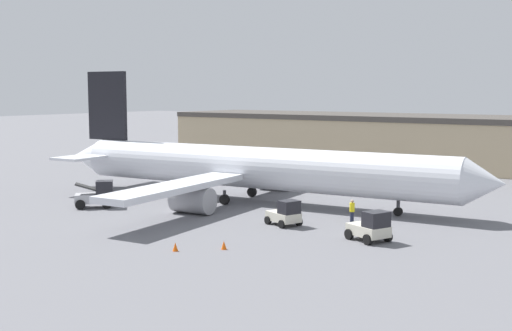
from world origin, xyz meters
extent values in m
plane|color=slate|center=(0.00, 0.00, 0.00)|extent=(400.00, 400.00, 0.00)
cube|color=tan|center=(8.67, 36.47, 3.04)|extent=(87.31, 15.05, 6.08)
cube|color=#47423D|center=(8.67, 36.47, 6.43)|extent=(87.31, 15.35, 0.70)
cylinder|color=silver|center=(0.00, 0.00, 3.15)|extent=(36.70, 7.06, 3.76)
cone|color=silver|center=(19.68, 1.79, 3.15)|extent=(3.33, 3.94, 3.68)
cone|color=silver|center=(-20.24, -1.85, 3.15)|extent=(4.44, 3.93, 3.57)
cube|color=silver|center=(-2.70, 9.47, 2.50)|extent=(4.54, 15.81, 0.50)
cube|color=silver|center=(-0.94, -9.80, 2.50)|extent=(4.54, 15.81, 0.50)
cylinder|color=#939399|center=(-2.48, 7.14, 1.14)|extent=(3.62, 2.48, 2.18)
cylinder|color=#939399|center=(-1.15, -7.47, 1.14)|extent=(3.62, 2.48, 2.18)
cube|color=black|center=(-17.43, -1.59, 8.51)|extent=(4.88, 0.80, 6.95)
cube|color=silver|center=(-17.81, 2.53, 3.53)|extent=(3.78, 4.80, 0.24)
cube|color=silver|center=(-17.06, -5.71, 3.53)|extent=(3.78, 4.80, 0.24)
cylinder|color=#38383D|center=(13.09, 1.19, 0.64)|extent=(0.28, 0.28, 1.28)
cylinder|color=black|center=(13.09, 1.19, 0.35)|extent=(0.73, 0.41, 0.70)
cylinder|color=#38383D|center=(-1.60, -2.60, 0.64)|extent=(0.28, 0.28, 1.28)
cylinder|color=black|center=(-1.60, -2.60, 0.45)|extent=(0.93, 0.43, 0.90)
cylinder|color=#38383D|center=(-2.04, 2.27, 0.64)|extent=(0.28, 0.28, 1.28)
cylinder|color=black|center=(-2.04, 2.27, 0.45)|extent=(0.93, 0.43, 0.90)
cylinder|color=#1E2338|center=(11.22, -3.35, 0.43)|extent=(0.28, 0.28, 0.85)
cylinder|color=yellow|center=(11.22, -3.35, 1.19)|extent=(0.39, 0.39, 0.68)
sphere|color=tan|center=(11.22, -3.35, 1.65)|extent=(0.25, 0.25, 0.25)
cube|color=beige|center=(7.36, -7.03, 0.64)|extent=(2.91, 2.35, 0.68)
cube|color=black|center=(8.02, -7.28, 1.47)|extent=(1.53, 1.71, 0.97)
cylinder|color=black|center=(7.91, -8.08, 0.30)|extent=(0.67, 0.48, 0.61)
cylinder|color=black|center=(8.46, -6.61, 0.30)|extent=(0.67, 0.48, 0.61)
cylinder|color=black|center=(6.26, -7.46, 0.30)|extent=(0.67, 0.48, 0.61)
cylinder|color=black|center=(6.81, -5.99, 0.30)|extent=(0.67, 0.48, 0.61)
cube|color=#B2B2B7|center=(-9.94, -10.17, 0.81)|extent=(3.34, 3.34, 0.78)
cube|color=black|center=(-9.31, -9.55, 1.76)|extent=(1.97, 1.97, 1.11)
cube|color=#333333|center=(-10.35, -10.58, 1.80)|extent=(2.16, 2.16, 0.76)
cylinder|color=black|center=(-8.61, -9.94, 0.42)|extent=(0.79, 0.79, 0.84)
cylinder|color=black|center=(-9.70, -8.84, 0.42)|extent=(0.79, 0.79, 0.84)
cylinder|color=black|center=(-10.18, -11.51, 0.42)|extent=(0.79, 0.79, 0.84)
cylinder|color=black|center=(-11.27, -10.41, 0.42)|extent=(0.79, 0.79, 0.84)
cube|color=beige|center=(14.76, -8.07, 0.71)|extent=(3.16, 2.69, 0.72)
cube|color=black|center=(15.44, -8.38, 1.59)|extent=(1.72, 1.92, 1.03)
cylinder|color=black|center=(15.26, -9.26, 0.35)|extent=(0.76, 0.54, 0.71)
cylinder|color=black|center=(15.97, -7.65, 0.35)|extent=(0.76, 0.54, 0.71)
cylinder|color=black|center=(13.55, -8.50, 0.35)|extent=(0.76, 0.54, 0.71)
cylinder|color=black|center=(14.26, -6.89, 0.35)|extent=(0.76, 0.54, 0.71)
cone|color=#EF590F|center=(6.03, -17.63, 0.28)|extent=(0.36, 0.36, 0.55)
cone|color=#EF590F|center=(8.26, -15.53, 0.28)|extent=(0.36, 0.36, 0.55)
camera|label=1|loc=(32.57, -47.10, 9.97)|focal=45.00mm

